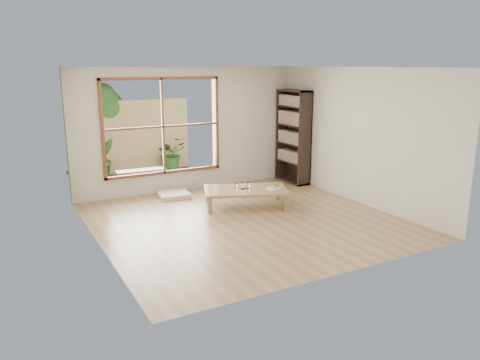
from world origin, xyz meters
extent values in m
plane|color=tan|center=(0.00, 0.00, 0.00)|extent=(5.00, 5.00, 0.00)
cube|color=tan|center=(0.41, 0.70, 0.32)|extent=(1.78, 1.40, 0.05)
cube|color=tan|center=(-0.37, 0.63, 0.15)|extent=(0.10, 0.10, 0.29)
cube|color=tan|center=(-0.10, 1.30, 0.15)|extent=(0.10, 0.10, 0.29)
cube|color=tan|center=(0.93, 0.11, 0.15)|extent=(0.10, 0.10, 0.29)
cube|color=tan|center=(1.20, 0.78, 0.15)|extent=(0.10, 0.10, 0.29)
cube|color=beige|center=(-0.57, 2.00, 0.04)|extent=(0.67, 0.67, 0.09)
cube|color=black|center=(2.31, 1.90, 1.05)|extent=(0.34, 0.94, 2.10)
cylinder|color=silver|center=(0.35, 0.71, 0.42)|extent=(0.08, 0.08, 0.15)
cylinder|color=silver|center=(0.47, 0.73, 0.39)|extent=(0.07, 0.07, 0.11)
cylinder|color=silver|center=(0.39, 0.80, 0.39)|extent=(0.08, 0.08, 0.10)
cylinder|color=silver|center=(0.29, 0.87, 0.38)|extent=(0.07, 0.07, 0.08)
cube|color=white|center=(0.89, 0.46, 0.35)|extent=(0.30, 0.24, 0.02)
sphere|color=#496D2B|center=(0.95, 0.49, 0.39)|extent=(0.07, 0.07, 0.07)
cube|color=gold|center=(0.86, 0.42, 0.37)|extent=(0.05, 0.05, 0.02)
cube|color=beige|center=(0.82, 0.48, 0.37)|extent=(0.07, 0.06, 0.02)
cylinder|color=silver|center=(0.91, 0.40, 0.36)|extent=(0.15, 0.04, 0.01)
cube|color=#3C352C|center=(-0.60, 3.56, 0.00)|extent=(2.80, 2.00, 0.05)
cube|color=black|center=(-0.89, 3.17, 0.35)|extent=(1.10, 0.38, 0.05)
cube|color=black|center=(-1.39, 3.08, 0.17)|extent=(0.06, 0.06, 0.30)
cube|color=black|center=(-1.38, 3.31, 0.17)|extent=(0.06, 0.06, 0.30)
cube|color=black|center=(-0.39, 3.02, 0.17)|extent=(0.06, 0.06, 0.30)
cube|color=black|center=(-0.38, 3.26, 0.17)|extent=(0.06, 0.06, 0.30)
cube|color=tan|center=(-0.60, 4.56, 0.90)|extent=(2.80, 0.06, 1.80)
imported|color=#2C5E22|center=(0.26, 4.33, 0.45)|extent=(0.91, 0.84, 0.85)
imported|color=#2C5E22|center=(-1.48, 4.11, 0.51)|extent=(0.64, 0.57, 0.97)
cylinder|color=#4C3D2D|center=(-1.30, 4.86, 0.80)|extent=(0.14, 0.14, 1.60)
sphere|color=#2C5E22|center=(-1.18, 4.86, 1.65)|extent=(0.84, 0.84, 0.84)
sphere|color=#2C5E22|center=(-1.45, 4.94, 1.45)|extent=(0.70, 0.70, 0.70)
sphere|color=#2C5E22|center=(-1.27, 4.76, 1.90)|extent=(0.64, 0.64, 0.64)
camera|label=1|loc=(-3.79, -6.79, 2.65)|focal=35.00mm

